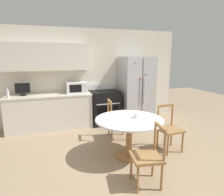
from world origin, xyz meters
name	(u,v)px	position (x,y,z in m)	size (l,w,h in m)	color
ground_plane	(124,165)	(0.00, 0.00, 0.00)	(14.00, 14.00, 0.00)	#9E8466
back_wall	(80,71)	(-0.30, 2.59, 1.44)	(5.20, 0.44, 2.60)	silver
kitchen_counter	(50,112)	(-1.15, 2.29, 0.45)	(2.13, 0.64, 0.90)	silver
refrigerator	(136,90)	(1.23, 2.19, 0.92)	(0.87, 0.81, 1.84)	#B2B5BA
oven_range	(105,107)	(0.31, 2.26, 0.47)	(0.78, 0.68, 1.08)	black
microwave	(77,87)	(-0.44, 2.35, 1.04)	(0.54, 0.38, 0.28)	white
countertop_tv	(23,89)	(-1.76, 2.37, 1.06)	(0.34, 0.16, 0.31)	black
counter_bottle	(8,94)	(-2.07, 2.20, 0.99)	(0.07, 0.07, 0.25)	silver
dining_table	(129,126)	(0.21, 0.27, 0.60)	(1.24, 1.24, 0.73)	white
dining_chair_right	(169,129)	(1.07, 0.27, 0.43)	(0.44, 0.44, 0.90)	#9E7042
dining_chair_far	(117,120)	(0.27, 1.14, 0.43)	(0.46, 0.46, 0.90)	#9E7042
dining_chair_near	(148,157)	(0.14, -0.60, 0.43)	(0.48, 0.48, 0.90)	#9E7042
candle_glass	(136,116)	(0.34, 0.28, 0.77)	(0.09, 0.09, 0.08)	silver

